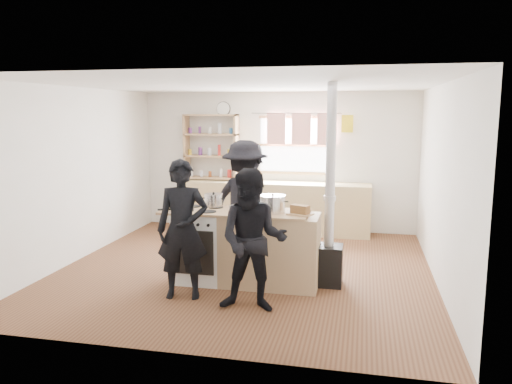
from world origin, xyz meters
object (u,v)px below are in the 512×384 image
Objects in this scene: thermos at (330,175)px; bread_board at (300,211)px; person_near_left at (183,229)px; flue_heater at (329,234)px; person_far at (245,202)px; cooking_island at (246,247)px; person_near_right at (253,241)px; stockpot_stove at (214,200)px; skillet_greens at (183,209)px; stockpot_counter at (273,204)px; roast_tray at (246,208)px.

thermos is 2.86m from bread_board.
flue_heater is at bearing 14.44° from person_near_left.
person_far is at bearing 64.39° from person_near_left.
cooking_island is 0.92m from person_near_right.
stockpot_stove is at bearing 166.83° from bread_board.
skillet_greens is 1.03× the size of bread_board.
cooking_island is 6.20× the size of stockpot_counter.
stockpot_counter is 0.37m from bread_board.
person_near_left is at bearing -70.71° from skillet_greens.
skillet_greens is at bearing -131.78° from stockpot_stove.
stockpot_stove is 1.53m from flue_heater.
cooking_island is 5.83× the size of bread_board.
stockpot_stove reaches higher than skillet_greens.
person_near_left is 1.04× the size of person_near_right.
person_far reaches higher than cooking_island.
person_far is (-0.49, 1.71, 0.10)m from person_near_right.
skillet_greens is 0.22× the size of person_near_left.
roast_tray reaches higher than cooking_island.
stockpot_stove is 0.14× the size of person_far.
skillet_greens is 0.52m from person_near_left.
person_far is (-0.91, 0.98, -0.10)m from bread_board.
flue_heater is at bearing -86.13° from thermos.
cooking_island is 1.12× the size of person_far.
bread_board is (0.69, -0.12, 0.01)m from roast_tray.
thermos is 3.33m from skillet_greens.
bread_board is at bearing -9.76° from roast_tray.
cooking_island is at bearing -179.90° from stockpot_counter.
stockpot_stove is at bearing 159.12° from cooking_island.
person_far reaches higher than roast_tray.
skillet_greens is 0.45m from stockpot_stove.
person_near_left is (-1.62, -0.78, 0.16)m from flue_heater.
skillet_greens is (-1.61, -2.92, -0.09)m from thermos.
flue_heater is 1.60× the size of person_near_right.
skillet_greens is 1.17m from person_far.
stockpot_counter is at bearing 0.10° from cooking_island.
person_far reaches higher than person_near_right.
cooking_island is 5.65× the size of skillet_greens.
flue_heater is (1.49, -0.02, -0.37)m from stockpot_stove.
person_near_left is at bearing -157.83° from bread_board.
skillet_greens reaches higher than cooking_island.
stockpot_counter is 0.20× the size of person_near_right.
cooking_island is 0.93m from person_near_left.
stockpot_stove is 0.83m from stockpot_counter.
person_far is (-1.06, -1.88, -0.17)m from thermos.
flue_heater is (1.02, 0.14, -0.32)m from roast_tray.
skillet_greens is at bearing -172.35° from stockpot_counter.
skillet_greens is 1.84m from flue_heater.
thermos is 2.95m from cooking_island.
flue_heater is at bearing 9.94° from skillet_greens.
cooking_island is at bearing -20.88° from stockpot_stove.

